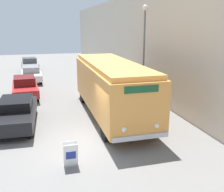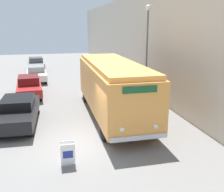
{
  "view_description": "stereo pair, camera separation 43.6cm",
  "coord_description": "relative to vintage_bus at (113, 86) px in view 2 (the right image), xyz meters",
  "views": [
    {
      "loc": [
        -1.86,
        -11.09,
        5.23
      ],
      "look_at": [
        1.44,
        0.89,
        1.86
      ],
      "focal_mm": 42.0,
      "sensor_mm": 36.0,
      "label": 1
    },
    {
      "loc": [
        -1.43,
        -11.19,
        5.23
      ],
      "look_at": [
        1.44,
        0.89,
        1.86
      ],
      "focal_mm": 42.0,
      "sensor_mm": 36.0,
      "label": 2
    }
  ],
  "objects": [
    {
      "name": "ground_plane",
      "position": [
        -2.04,
        -3.23,
        -1.82
      ],
      "size": [
        80.0,
        80.0,
        0.0
      ],
      "primitive_type": "plane",
      "color": "slate"
    },
    {
      "name": "building_wall_right",
      "position": [
        4.05,
        6.77,
        2.08
      ],
      "size": [
        0.3,
        60.0,
        7.82
      ],
      "color": "beige",
      "rests_on": "ground_plane"
    },
    {
      "name": "vintage_bus",
      "position": [
        0.0,
        0.0,
        0.0
      ],
      "size": [
        2.67,
        9.52,
        3.21
      ],
      "color": "black",
      "rests_on": "ground_plane"
    },
    {
      "name": "sign_board",
      "position": [
        -3.02,
        -5.2,
        -1.37
      ],
      "size": [
        0.54,
        0.36,
        0.95
      ],
      "color": "gray",
      "rests_on": "ground_plane"
    },
    {
      "name": "streetlamp",
      "position": [
        2.88,
        2.23,
        2.39
      ],
      "size": [
        0.36,
        0.36,
        6.5
      ],
      "color": "#595E60",
      "rests_on": "ground_plane"
    },
    {
      "name": "parked_car_near",
      "position": [
        -5.29,
        -0.25,
        -1.05
      ],
      "size": [
        2.07,
        4.86,
        1.49
      ],
      "rotation": [
        0.0,
        0.0,
        -0.04
      ],
      "color": "black",
      "rests_on": "ground_plane"
    },
    {
      "name": "parked_car_mid",
      "position": [
        -5.12,
        5.79,
        -1.04
      ],
      "size": [
        2.07,
        4.66,
        1.53
      ],
      "rotation": [
        0.0,
        0.0,
        0.07
      ],
      "color": "black",
      "rests_on": "ground_plane"
    },
    {
      "name": "parked_car_far",
      "position": [
        -4.81,
        11.6,
        -1.08
      ],
      "size": [
        2.05,
        4.78,
        1.44
      ],
      "rotation": [
        0.0,
        0.0,
        0.06
      ],
      "color": "black",
      "rests_on": "ground_plane"
    },
    {
      "name": "parked_car_distant",
      "position": [
        -5.1,
        17.92,
        -1.04
      ],
      "size": [
        2.17,
        4.28,
        1.54
      ],
      "rotation": [
        0.0,
        0.0,
        0.09
      ],
      "color": "black",
      "rests_on": "ground_plane"
    }
  ]
}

